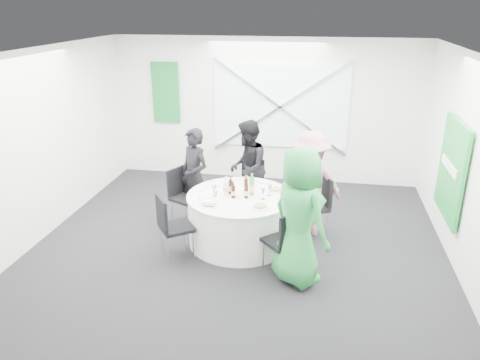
% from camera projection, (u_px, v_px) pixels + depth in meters
% --- Properties ---
extents(floor, '(6.00, 6.00, 0.00)m').
position_uv_depth(floor, '(238.00, 248.00, 6.90)').
color(floor, black).
rests_on(floor, ground).
extents(ceiling, '(6.00, 6.00, 0.00)m').
position_uv_depth(ceiling, '(237.00, 53.00, 5.90)').
color(ceiling, white).
rests_on(ceiling, wall_back).
extents(wall_back, '(6.00, 0.00, 6.00)m').
position_uv_depth(wall_back, '(265.00, 111.00, 9.16)').
color(wall_back, white).
rests_on(wall_back, floor).
extents(wall_front, '(6.00, 0.00, 6.00)m').
position_uv_depth(wall_front, '(168.00, 277.00, 3.64)').
color(wall_front, white).
rests_on(wall_front, floor).
extents(wall_left, '(0.00, 6.00, 6.00)m').
position_uv_depth(wall_left, '(38.00, 147.00, 6.89)').
color(wall_left, white).
rests_on(wall_left, floor).
extents(wall_right, '(0.00, 6.00, 6.00)m').
position_uv_depth(wall_right, '(471.00, 171.00, 5.91)').
color(wall_right, white).
rests_on(wall_right, floor).
extents(window_panel, '(2.60, 0.03, 1.60)m').
position_uv_depth(window_panel, '(280.00, 107.00, 9.03)').
color(window_panel, silver).
rests_on(window_panel, wall_back).
extents(window_brace_a, '(2.63, 0.05, 1.84)m').
position_uv_depth(window_brace_a, '(280.00, 107.00, 9.00)').
color(window_brace_a, silver).
rests_on(window_brace_a, window_panel).
extents(window_brace_b, '(2.63, 0.05, 1.84)m').
position_uv_depth(window_brace_b, '(280.00, 107.00, 9.00)').
color(window_brace_b, silver).
rests_on(window_brace_b, window_panel).
extents(green_banner, '(0.55, 0.04, 1.20)m').
position_uv_depth(green_banner, '(166.00, 93.00, 9.33)').
color(green_banner, '#125E29').
rests_on(green_banner, wall_back).
extents(green_sign, '(0.05, 1.20, 1.40)m').
position_uv_depth(green_sign, '(452.00, 170.00, 6.54)').
color(green_sign, '#1A9332').
rests_on(green_sign, wall_right).
extents(banquet_table, '(1.56, 1.56, 0.76)m').
position_uv_depth(banquet_table, '(240.00, 219.00, 6.95)').
color(banquet_table, silver).
rests_on(banquet_table, floor).
extents(chair_back, '(0.41, 0.42, 0.90)m').
position_uv_depth(chair_back, '(252.00, 182.00, 7.94)').
color(chair_back, black).
rests_on(chair_back, floor).
extents(chair_back_left, '(0.56, 0.56, 0.92)m').
position_uv_depth(chair_back_left, '(182.00, 192.00, 7.52)').
color(chair_back_left, black).
rests_on(chair_back_left, floor).
extents(chair_back_right, '(0.56, 0.56, 0.94)m').
position_uv_depth(chair_back_right, '(318.00, 201.00, 7.15)').
color(chair_back_right, black).
rests_on(chair_back_right, floor).
extents(chair_front_right, '(0.59, 0.59, 0.91)m').
position_uv_depth(chair_front_right, '(286.00, 238.00, 6.06)').
color(chair_front_right, black).
rests_on(chair_front_right, floor).
extents(chair_front_left, '(0.60, 0.60, 0.94)m').
position_uv_depth(chair_front_left, '(171.00, 223.00, 6.44)').
color(chair_front_left, black).
rests_on(chair_front_left, floor).
extents(person_man_back_left, '(0.68, 0.63, 1.57)m').
position_uv_depth(person_man_back_left, '(194.00, 176.00, 7.49)').
color(person_man_back_left, black).
rests_on(person_man_back_left, floor).
extents(person_man_back, '(0.48, 0.81, 1.61)m').
position_uv_depth(person_man_back, '(248.00, 168.00, 7.79)').
color(person_man_back, black).
rests_on(person_man_back, floor).
extents(person_woman_pink, '(1.18, 0.90, 1.65)m').
position_uv_depth(person_woman_pink, '(309.00, 184.00, 7.05)').
color(person_woman_pink, '#B87782').
rests_on(person_woman_pink, floor).
extents(person_woman_green, '(1.03, 1.03, 1.81)m').
position_uv_depth(person_woman_green, '(299.00, 217.00, 5.80)').
color(person_woman_green, green).
rests_on(person_woman_green, floor).
extents(plate_back, '(0.27, 0.27, 0.01)m').
position_uv_depth(plate_back, '(251.00, 183.00, 7.25)').
color(plate_back, white).
rests_on(plate_back, banquet_table).
extents(plate_back_left, '(0.24, 0.24, 0.01)m').
position_uv_depth(plate_back_left, '(212.00, 185.00, 7.18)').
color(plate_back_left, white).
rests_on(plate_back_left, banquet_table).
extents(plate_back_right, '(0.25, 0.25, 0.04)m').
position_uv_depth(plate_back_right, '(275.00, 190.00, 6.97)').
color(plate_back_right, white).
rests_on(plate_back_right, banquet_table).
extents(plate_front_right, '(0.26, 0.26, 0.04)m').
position_uv_depth(plate_front_right, '(260.00, 206.00, 6.40)').
color(plate_front_right, white).
rests_on(plate_front_right, banquet_table).
extents(plate_front_left, '(0.25, 0.25, 0.01)m').
position_uv_depth(plate_front_left, '(208.00, 201.00, 6.60)').
color(plate_front_left, white).
rests_on(plate_front_left, banquet_table).
extents(napkin, '(0.19, 0.13, 0.05)m').
position_uv_depth(napkin, '(209.00, 202.00, 6.47)').
color(napkin, silver).
rests_on(napkin, plate_front_left).
extents(beer_bottle_a, '(0.06, 0.06, 0.27)m').
position_uv_depth(beer_bottle_a, '(231.00, 187.00, 6.83)').
color(beer_bottle_a, '#361709').
rests_on(beer_bottle_a, banquet_table).
extents(beer_bottle_b, '(0.06, 0.06, 0.26)m').
position_uv_depth(beer_bottle_b, '(246.00, 186.00, 6.87)').
color(beer_bottle_b, '#361709').
rests_on(beer_bottle_b, banquet_table).
extents(beer_bottle_c, '(0.06, 0.06, 0.25)m').
position_uv_depth(beer_bottle_c, '(246.00, 192.00, 6.69)').
color(beer_bottle_c, '#361709').
rests_on(beer_bottle_c, banquet_table).
extents(beer_bottle_d, '(0.06, 0.06, 0.24)m').
position_uv_depth(beer_bottle_d, '(233.00, 192.00, 6.70)').
color(beer_bottle_d, '#361709').
rests_on(beer_bottle_d, banquet_table).
extents(green_water_bottle, '(0.08, 0.08, 0.33)m').
position_uv_depth(green_water_bottle, '(252.00, 186.00, 6.78)').
color(green_water_bottle, green).
rests_on(green_water_bottle, banquet_table).
extents(clear_water_bottle, '(0.08, 0.08, 0.29)m').
position_uv_depth(clear_water_bottle, '(226.00, 188.00, 6.78)').
color(clear_water_bottle, white).
rests_on(clear_water_bottle, banquet_table).
extents(wine_glass_a, '(0.07, 0.07, 0.17)m').
position_uv_depth(wine_glass_a, '(246.00, 179.00, 7.08)').
color(wine_glass_a, white).
rests_on(wine_glass_a, banquet_table).
extents(wine_glass_b, '(0.07, 0.07, 0.17)m').
position_uv_depth(wine_glass_b, '(270.00, 187.00, 6.77)').
color(wine_glass_b, white).
rests_on(wine_glass_b, banquet_table).
extents(wine_glass_c, '(0.07, 0.07, 0.17)m').
position_uv_depth(wine_glass_c, '(214.00, 188.00, 6.74)').
color(wine_glass_c, white).
rests_on(wine_glass_c, banquet_table).
extents(wine_glass_d, '(0.07, 0.07, 0.17)m').
position_uv_depth(wine_glass_d, '(263.00, 191.00, 6.63)').
color(wine_glass_d, white).
rests_on(wine_glass_d, banquet_table).
extents(wine_glass_e, '(0.07, 0.07, 0.17)m').
position_uv_depth(wine_glass_e, '(215.00, 194.00, 6.55)').
color(wine_glass_e, white).
rests_on(wine_glass_e, banquet_table).
extents(fork_a, '(0.15, 0.03, 0.01)m').
position_uv_depth(fork_a, '(260.00, 183.00, 7.26)').
color(fork_a, silver).
rests_on(fork_a, banquet_table).
extents(knife_a, '(0.15, 0.03, 0.01)m').
position_uv_depth(knife_a, '(233.00, 181.00, 7.34)').
color(knife_a, silver).
rests_on(knife_a, banquet_table).
extents(fork_b, '(0.12, 0.12, 0.01)m').
position_uv_depth(fork_b, '(202.00, 200.00, 6.64)').
color(fork_b, silver).
rests_on(fork_b, banquet_table).
extents(knife_b, '(0.11, 0.12, 0.01)m').
position_uv_depth(knife_b, '(212.00, 207.00, 6.41)').
color(knife_b, silver).
rests_on(knife_b, banquet_table).
extents(fork_c, '(0.08, 0.14, 0.01)m').
position_uv_depth(fork_c, '(217.00, 184.00, 7.23)').
color(fork_c, silver).
rests_on(fork_c, banquet_table).
extents(knife_c, '(0.07, 0.14, 0.01)m').
position_uv_depth(knife_c, '(203.00, 191.00, 6.97)').
color(knife_c, silver).
rests_on(knife_c, banquet_table).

